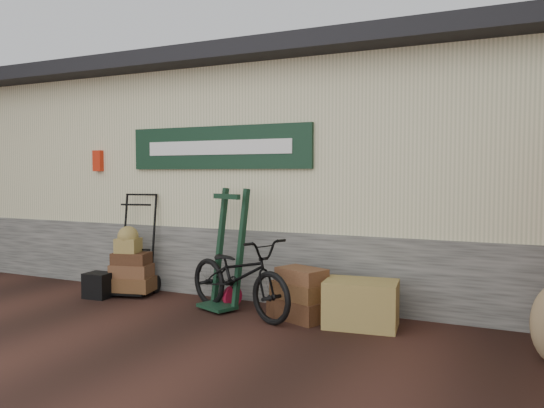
# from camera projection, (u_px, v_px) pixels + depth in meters

# --- Properties ---
(ground) EXTENTS (80.00, 80.00, 0.00)m
(ground) POSITION_uv_depth(u_px,v_px,m) (197.00, 319.00, 5.91)
(ground) COLOR black
(ground) RESTS_ON ground
(station_building) EXTENTS (14.40, 4.10, 3.20)m
(station_building) POSITION_uv_depth(u_px,v_px,m) (292.00, 174.00, 8.29)
(station_building) COLOR #4C4C47
(station_building) RESTS_ON ground
(porter_trolley) EXTENTS (0.79, 0.66, 1.37)m
(porter_trolley) POSITION_uv_depth(u_px,v_px,m) (136.00, 243.00, 7.14)
(porter_trolley) COLOR black
(porter_trolley) RESTS_ON ground
(green_barrow) EXTENTS (0.65, 0.60, 1.44)m
(green_barrow) POSITION_uv_depth(u_px,v_px,m) (227.00, 249.00, 6.33)
(green_barrow) COLOR black
(green_barrow) RESTS_ON ground
(suitcase_stack) EXTENTS (0.76, 0.62, 0.58)m
(suitcase_stack) POSITION_uv_depth(u_px,v_px,m) (300.00, 293.00, 5.90)
(suitcase_stack) COLOR #3E2313
(suitcase_stack) RESTS_ON ground
(wicker_hamper) EXTENTS (0.81, 0.58, 0.49)m
(wicker_hamper) POSITION_uv_depth(u_px,v_px,m) (361.00, 304.00, 5.58)
(wicker_hamper) COLOR olive
(wicker_hamper) RESTS_ON ground
(black_trunk) EXTENTS (0.35, 0.30, 0.33)m
(black_trunk) POSITION_uv_depth(u_px,v_px,m) (99.00, 285.00, 6.90)
(black_trunk) COLOR black
(black_trunk) RESTS_ON ground
(bicycle) EXTENTS (1.20, 1.81, 1.00)m
(bicycle) POSITION_uv_depth(u_px,v_px,m) (239.00, 271.00, 6.07)
(bicycle) COLOR black
(bicycle) RESTS_ON ground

